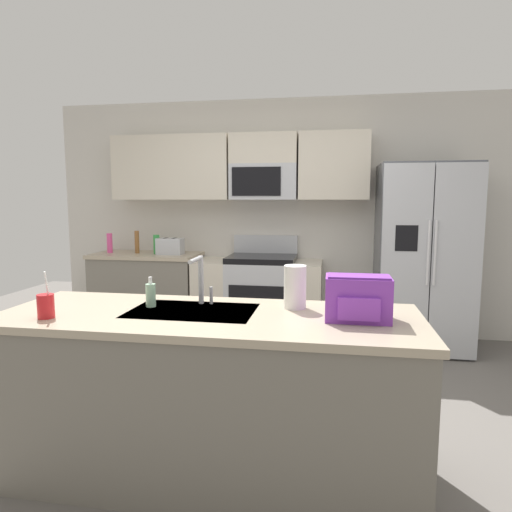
{
  "coord_description": "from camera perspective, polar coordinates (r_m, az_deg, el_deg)",
  "views": [
    {
      "loc": [
        0.58,
        -2.93,
        1.5
      ],
      "look_at": [
        -0.02,
        0.6,
        1.05
      ],
      "focal_mm": 31.5,
      "sensor_mm": 36.0,
      "label": 1
    }
  ],
  "objects": [
    {
      "name": "refrigerator",
      "position": [
        4.78,
        20.45,
        -0.19
      ],
      "size": [
        0.9,
        0.76,
        1.85
      ],
      "color": "#4C4F54",
      "rests_on": "ground"
    },
    {
      "name": "range_oven",
      "position": [
        4.91,
        0.32,
        -5.26
      ],
      "size": [
        1.36,
        0.61,
        1.1
      ],
      "color": "#B7BABF",
      "rests_on": "ground"
    },
    {
      "name": "bottle_green",
      "position": [
        5.11,
        -12.52,
        1.45
      ],
      "size": [
        0.07,
        0.07,
        0.21
      ],
      "primitive_type": "cylinder",
      "color": "green",
      "rests_on": "back_counter"
    },
    {
      "name": "island_counter",
      "position": [
        2.56,
        -6.03,
        -16.97
      ],
      "size": [
        2.24,
        0.81,
        0.9
      ],
      "color": "slate",
      "rests_on": "ground"
    },
    {
      "name": "kitchen_wall_unit",
      "position": [
        5.06,
        1.44,
        6.86
      ],
      "size": [
        5.2,
        0.43,
        2.6
      ],
      "color": "beige",
      "rests_on": "ground"
    },
    {
      "name": "drink_cup_red",
      "position": [
        2.54,
        -25.14,
        -5.75
      ],
      "size": [
        0.08,
        0.08,
        0.24
      ],
      "color": "red",
      "rests_on": "island_counter"
    },
    {
      "name": "ground_plane",
      "position": [
        3.34,
        -1.49,
        -19.51
      ],
      "size": [
        9.0,
        9.0,
        0.0
      ],
      "primitive_type": "plane",
      "color": "#66605B",
      "rests_on": "ground"
    },
    {
      "name": "paper_towel_roll",
      "position": [
        2.5,
        4.98,
        -3.93
      ],
      "size": [
        0.12,
        0.12,
        0.24
      ],
      "primitive_type": "cylinder",
      "color": "white",
      "rests_on": "island_counter"
    },
    {
      "name": "sink_faucet",
      "position": [
        2.59,
        -7.07,
        -2.52
      ],
      "size": [
        0.09,
        0.21,
        0.28
      ],
      "color": "#B7BABF",
      "rests_on": "island_counter"
    },
    {
      "name": "backpack",
      "position": [
        2.31,
        12.81,
        -5.12
      ],
      "size": [
        0.32,
        0.22,
        0.23
      ],
      "color": "purple",
      "rests_on": "island_counter"
    },
    {
      "name": "pepper_mill",
      "position": [
        5.22,
        -14.88,
        1.73
      ],
      "size": [
        0.05,
        0.05,
        0.25
      ],
      "primitive_type": "cylinder",
      "color": "brown",
      "rests_on": "back_counter"
    },
    {
      "name": "toaster",
      "position": [
        5.02,
        -10.86,
        1.22
      ],
      "size": [
        0.28,
        0.16,
        0.18
      ],
      "color": "#B7BABF",
      "rests_on": "back_counter"
    },
    {
      "name": "soap_dispenser",
      "position": [
        2.61,
        -13.23,
        -4.81
      ],
      "size": [
        0.06,
        0.06,
        0.17
      ],
      "color": "#A5D8B2",
      "rests_on": "island_counter"
    },
    {
      "name": "bottle_pink",
      "position": [
        5.36,
        -18.09,
        1.58
      ],
      "size": [
        0.06,
        0.06,
        0.22
      ],
      "primitive_type": "cylinder",
      "color": "#EA4C93",
      "rests_on": "back_counter"
    },
    {
      "name": "back_counter",
      "position": [
        5.26,
        -13.6,
        -4.52
      ],
      "size": [
        1.18,
        0.63,
        0.9
      ],
      "color": "slate",
      "rests_on": "ground"
    }
  ]
}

